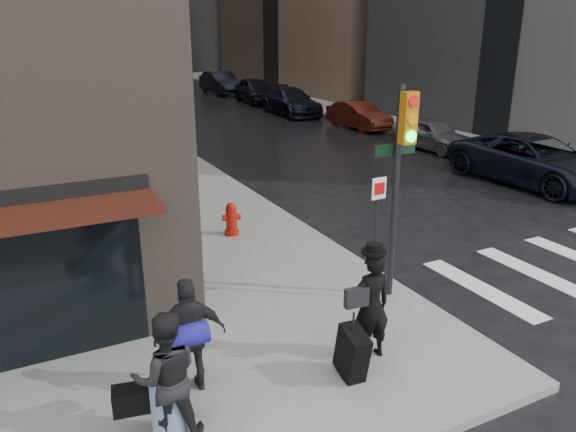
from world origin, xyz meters
The scene contains 14 objects.
ground centered at (0.00, 0.00, 0.00)m, with size 140.00×140.00×0.00m, color black.
sidewalk_left centered at (0.00, 27.00, 0.07)m, with size 4.00×50.00×0.15m, color slate.
sidewalk_right centered at (13.50, 27.00, 0.07)m, with size 3.00×50.00×0.15m, color slate.
man_overcoat centered at (-0.19, -0.21, 0.96)m, with size 1.07×0.95×1.93m.
man_jeans centered at (-3.34, -0.49, 1.02)m, with size 1.22×0.83×1.74m.
man_greycoat centered at (-2.78, 0.32, 1.01)m, with size 1.05×0.53×1.72m.
traffic_light centered at (1.48, 1.36, 2.70)m, with size 0.99×0.45×3.96m.
fire_hydrant centered at (0.01, 5.83, 0.51)m, with size 0.47×0.36×0.82m.
parked_car_0 centered at (10.85, 6.05, 0.80)m, with size 2.65×5.75×1.60m, color black.
parked_car_1 centered at (11.40, 11.71, 0.66)m, with size 1.56×3.88×1.32m, color #535358.
parked_car_2 centered at (11.51, 17.36, 0.66)m, with size 1.40×4.02×1.32m, color #44140D.
parked_car_3 centered at (10.55, 23.02, 0.76)m, with size 2.12×5.21×1.51m, color black.
parked_car_4 centered at (10.84, 28.67, 0.82)m, with size 1.93×4.80×1.63m, color black.
parked_car_5 centered at (10.50, 34.33, 0.82)m, with size 1.73×4.96×1.64m, color black.
Camera 1 is at (-4.67, -6.33, 5.10)m, focal length 35.00 mm.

